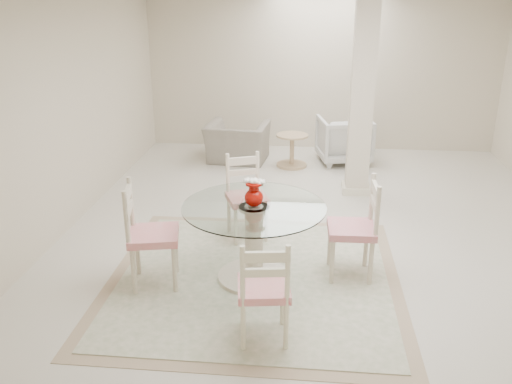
# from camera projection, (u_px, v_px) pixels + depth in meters

# --- Properties ---
(ground) EXTENTS (7.00, 7.00, 0.00)m
(ground) POSITION_uv_depth(u_px,v_px,m) (321.00, 228.00, 6.50)
(ground) COLOR beige
(ground) RESTS_ON ground
(room_shell) EXTENTS (6.02, 7.02, 2.71)m
(room_shell) POSITION_uv_depth(u_px,v_px,m) (328.00, 72.00, 5.83)
(room_shell) COLOR beige
(room_shell) RESTS_ON ground
(column) EXTENTS (0.30, 0.30, 2.70)m
(column) POSITION_uv_depth(u_px,v_px,m) (362.00, 96.00, 7.18)
(column) COLOR beige
(column) RESTS_ON ground
(area_rug) EXTENTS (2.86, 2.86, 0.02)m
(area_rug) POSITION_uv_depth(u_px,v_px,m) (254.00, 278.00, 5.36)
(area_rug) COLOR tan
(area_rug) RESTS_ON ground
(dining_table) EXTENTS (1.36, 1.36, 0.78)m
(dining_table) POSITION_uv_depth(u_px,v_px,m) (254.00, 243.00, 5.22)
(dining_table) COLOR beige
(dining_table) RESTS_ON ground
(red_vase) EXTENTS (0.21, 0.18, 0.27)m
(red_vase) POSITION_uv_depth(u_px,v_px,m) (254.00, 193.00, 5.04)
(red_vase) COLOR #A40B05
(red_vase) RESTS_ON dining_table
(dining_chair_east) EXTENTS (0.47, 0.47, 1.12)m
(dining_chair_east) POSITION_uv_depth(u_px,v_px,m) (359.00, 221.00, 5.22)
(dining_chair_east) COLOR beige
(dining_chair_east) RESTS_ON ground
(dining_chair_north) EXTENTS (0.55, 0.55, 1.06)m
(dining_chair_north) POSITION_uv_depth(u_px,v_px,m) (245.00, 190.00, 6.11)
(dining_chair_north) COLOR beige
(dining_chair_north) RESTS_ON ground
(dining_chair_west) EXTENTS (0.54, 0.54, 1.15)m
(dining_chair_west) POSITION_uv_depth(u_px,v_px,m) (145.00, 227.00, 5.06)
(dining_chair_west) COLOR beige
(dining_chair_west) RESTS_ON ground
(dining_chair_south) EXTENTS (0.46, 0.46, 1.03)m
(dining_chair_south) POSITION_uv_depth(u_px,v_px,m) (264.00, 284.00, 4.22)
(dining_chair_south) COLOR #ECE5C2
(dining_chair_south) RESTS_ON ground
(recliner_taupe) EXTENTS (1.05, 0.94, 0.63)m
(recliner_taupe) POSITION_uv_depth(u_px,v_px,m) (237.00, 142.00, 8.89)
(recliner_taupe) COLOR gray
(recliner_taupe) RESTS_ON ground
(armchair_white) EXTENTS (0.94, 0.96, 0.75)m
(armchair_white) POSITION_uv_depth(u_px,v_px,m) (344.00, 140.00, 8.83)
(armchair_white) COLOR silver
(armchair_white) RESTS_ON ground
(side_table) EXTENTS (0.50, 0.50, 0.52)m
(side_table) POSITION_uv_depth(u_px,v_px,m) (292.00, 152.00, 8.64)
(side_table) COLOR tan
(side_table) RESTS_ON ground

